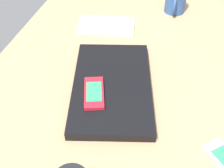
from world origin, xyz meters
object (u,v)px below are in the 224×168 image
cell_phone_on_laptop (94,93)px  coffee_mug (176,0)px  laptop_closed (112,86)px  notepad (106,25)px

cell_phone_on_laptop → coffee_mug: 55.65cm
laptop_closed → cell_phone_on_laptop: (5.52, -3.43, 1.80)cm
notepad → coffee_mug: size_ratio=1.79×
coffee_mug → cell_phone_on_laptop: bearing=-16.7°
notepad → coffee_mug: bearing=117.6°
laptop_closed → cell_phone_on_laptop: size_ratio=2.85×
notepad → coffee_mug: 28.55cm
notepad → coffee_mug: coffee_mug is taller
cell_phone_on_laptop → coffee_mug: bearing=163.3°
notepad → coffee_mug: (-16.81, 22.63, 4.49)cm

